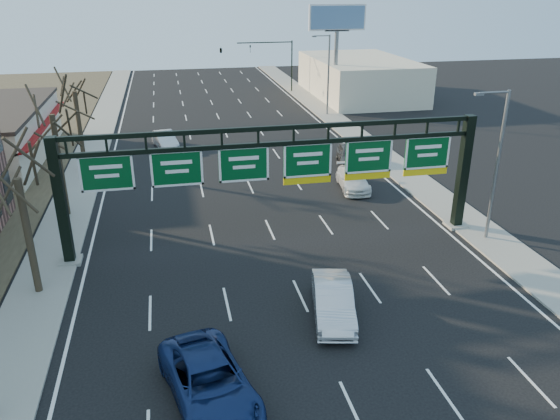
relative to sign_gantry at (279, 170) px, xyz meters
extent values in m
plane|color=black|center=(-0.16, -8.00, -4.63)|extent=(160.00, 160.00, 0.00)
cube|color=gray|center=(-12.96, 12.00, -4.57)|extent=(3.00, 120.00, 0.12)
cube|color=gray|center=(12.64, 12.00, -4.57)|extent=(3.00, 120.00, 0.12)
cube|color=white|center=(-0.16, 12.00, -4.62)|extent=(21.60, 120.00, 0.01)
cube|color=black|center=(-11.86, 0.00, -1.03)|extent=(0.55, 0.55, 7.20)
cube|color=gray|center=(-11.86, 0.00, -4.53)|extent=(1.20, 1.20, 0.20)
cube|color=black|center=(11.54, 0.00, -1.03)|extent=(0.55, 0.55, 7.20)
cube|color=gray|center=(11.54, 0.00, -4.53)|extent=(1.20, 1.20, 0.20)
cube|color=black|center=(-0.16, 0.00, 2.42)|extent=(23.40, 0.25, 0.25)
cube|color=black|center=(-0.16, 0.00, 1.52)|extent=(23.40, 0.25, 0.25)
cube|color=#04421B|center=(-9.33, 0.00, 0.47)|extent=(2.80, 0.10, 2.00)
cube|color=#04421B|center=(-5.66, 0.00, 0.47)|extent=(2.80, 0.10, 2.00)
cube|color=#04421B|center=(-1.99, 0.00, 0.47)|extent=(2.80, 0.10, 2.00)
cube|color=#04421B|center=(1.67, 0.00, 0.47)|extent=(2.80, 0.10, 2.00)
cube|color=yellow|center=(1.67, 0.00, -0.75)|extent=(2.80, 0.10, 0.40)
cube|color=#04421B|center=(5.34, 0.00, 0.47)|extent=(2.80, 0.10, 2.00)
cube|color=yellow|center=(5.34, 0.00, -0.75)|extent=(2.80, 0.10, 0.40)
cube|color=#04421B|center=(9.01, 0.00, 0.47)|extent=(2.80, 0.10, 2.00)
cube|color=yellow|center=(9.01, 0.00, -0.75)|extent=(2.80, 0.10, 0.40)
cube|color=maroon|center=(-16.56, 21.00, -1.63)|extent=(1.20, 18.00, 0.40)
cube|color=beige|center=(19.84, 42.00, -2.13)|extent=(12.00, 20.00, 5.00)
cylinder|color=black|center=(-12.96, -3.00, -1.47)|extent=(0.36, 0.36, 6.08)
cylinder|color=black|center=(-12.96, 7.00, -1.09)|extent=(0.36, 0.36, 6.84)
cylinder|color=black|center=(-12.96, 17.00, -1.28)|extent=(0.36, 0.36, 6.46)
cylinder|color=slate|center=(12.44, -2.00, -0.01)|extent=(0.20, 0.20, 9.00)
cylinder|color=slate|center=(11.54, -2.00, 4.39)|extent=(1.80, 0.12, 0.12)
cube|color=slate|center=(10.64, -2.00, 4.34)|extent=(0.50, 0.22, 0.15)
cylinder|color=slate|center=(12.44, 32.00, -0.01)|extent=(0.20, 0.20, 9.00)
cylinder|color=slate|center=(11.54, 32.00, 4.39)|extent=(1.80, 0.12, 0.12)
cube|color=slate|center=(10.64, 32.00, 4.34)|extent=(0.50, 0.22, 0.15)
cylinder|color=slate|center=(14.84, 37.00, -0.13)|extent=(0.50, 0.50, 9.00)
cube|color=slate|center=(14.84, 37.00, 4.37)|extent=(3.00, 0.30, 0.20)
cube|color=white|center=(14.84, 37.00, 5.87)|extent=(7.00, 0.30, 3.00)
cube|color=#4F739F|center=(14.84, 36.80, 5.87)|extent=(6.60, 0.05, 2.60)
cylinder|color=black|center=(11.64, 47.00, -1.13)|extent=(0.18, 0.18, 7.00)
cylinder|color=black|center=(7.84, 47.00, 2.17)|extent=(7.60, 0.14, 0.14)
imported|color=black|center=(5.84, 47.00, 1.37)|extent=(0.20, 0.20, 1.00)
imported|color=black|center=(1.84, 47.00, 1.37)|extent=(0.54, 0.54, 1.62)
imported|color=navy|center=(-5.22, -12.44, -3.80)|extent=(3.97, 6.42, 1.66)
imported|color=silver|center=(0.89, -8.07, -3.81)|extent=(2.73, 5.25, 1.65)
imported|color=white|center=(7.37, 8.01, -3.92)|extent=(2.57, 5.09, 1.42)
imported|color=#3A3C3F|center=(9.05, 13.83, -3.81)|extent=(2.85, 5.09, 1.63)
imported|color=silver|center=(-6.30, 21.94, -3.85)|extent=(2.59, 4.98, 1.56)
camera|label=1|loc=(-5.97, -28.71, 9.85)|focal=35.00mm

